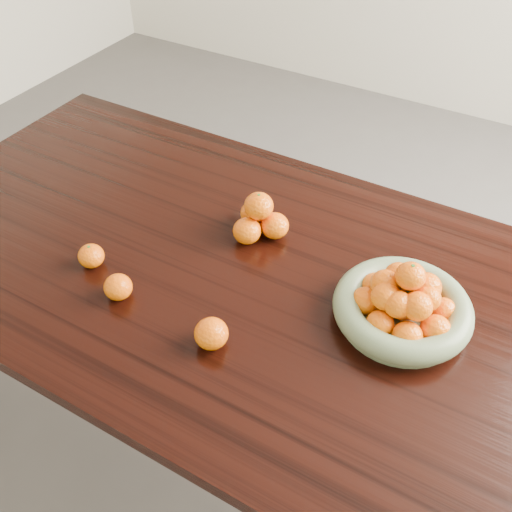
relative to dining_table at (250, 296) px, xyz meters
The scene contains 7 objects.
ground 0.66m from the dining_table, ahead, with size 5.00×5.00×0.00m, color #504D4C.
dining_table is the anchor object (origin of this frame).
fruit_bowl 0.40m from the dining_table, ahead, with size 0.31×0.31×0.16m.
orange_pyramid 0.20m from the dining_table, 110.51° to the left, with size 0.15×0.15×0.13m.
loose_orange_0 0.41m from the dining_table, 153.46° to the right, with size 0.06×0.06×0.06m, color orange.
loose_orange_1 0.34m from the dining_table, 134.51° to the right, with size 0.07×0.07×0.06m, color orange.
loose_orange_2 0.27m from the dining_table, 79.41° to the right, with size 0.07×0.07×0.07m, color orange.
Camera 1 is at (0.51, -0.86, 1.73)m, focal length 40.00 mm.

